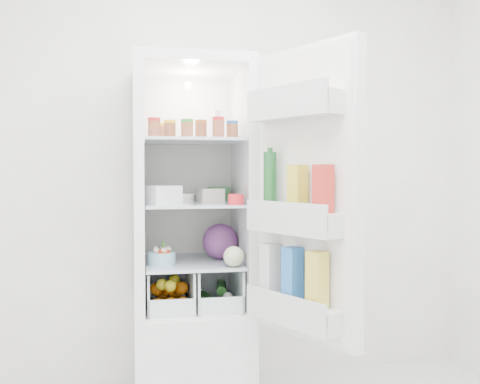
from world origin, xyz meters
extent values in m
cube|color=silver|center=(0.00, 1.50, 1.30)|extent=(3.00, 0.02, 2.60)
cube|color=silver|center=(-0.20, 1.21, 0.25)|extent=(0.60, 0.60, 0.50)
cube|color=silver|center=(-0.20, 1.21, 1.77)|extent=(0.60, 0.60, 0.05)
cube|color=silver|center=(-0.20, 1.49, 1.12)|extent=(0.60, 0.05, 1.25)
cube|color=silver|center=(-0.47, 1.21, 1.12)|extent=(0.05, 0.60, 1.25)
cube|color=silver|center=(0.07, 1.21, 1.12)|extent=(0.05, 0.60, 1.25)
cube|color=white|center=(-0.20, 1.46, 1.12)|extent=(0.50, 0.01, 1.25)
sphere|color=white|center=(-0.20, 1.42, 1.71)|extent=(0.05, 0.05, 0.05)
cube|color=#AEBCCB|center=(-0.20, 1.19, 0.74)|extent=(0.49, 0.53, 0.01)
cube|color=#AEBCCB|center=(-0.20, 1.19, 1.05)|extent=(0.49, 0.53, 0.02)
cube|color=#AEBCCB|center=(-0.20, 1.19, 1.38)|extent=(0.49, 0.53, 0.02)
cylinder|color=#B21919|center=(-0.40, 1.05, 1.43)|extent=(0.06, 0.06, 0.08)
cylinder|color=gold|center=(-0.32, 1.10, 1.43)|extent=(0.06, 0.06, 0.08)
cylinder|color=#267226|center=(-0.24, 1.02, 1.43)|extent=(0.06, 0.06, 0.08)
cylinder|color=brown|center=(-0.16, 1.12, 1.43)|extent=(0.06, 0.06, 0.08)
cylinder|color=#B21919|center=(-0.08, 1.05, 1.43)|extent=(0.06, 0.06, 0.08)
cylinder|color=#194C8C|center=(0.00, 1.10, 1.43)|extent=(0.06, 0.06, 0.08)
cylinder|color=#BF8C19|center=(-0.36, 1.28, 1.43)|extent=(0.06, 0.06, 0.08)
cylinder|color=white|center=(-0.06, 1.21, 1.47)|extent=(0.05, 0.05, 0.16)
cube|color=silver|center=(-0.36, 1.07, 1.10)|extent=(0.19, 0.19, 0.09)
cube|color=beige|center=(-0.10, 1.22, 1.09)|extent=(0.14, 0.14, 0.07)
cylinder|color=red|center=(-0.01, 0.96, 1.08)|extent=(0.09, 0.09, 0.05)
cube|color=silver|center=(-0.20, 1.37, 1.08)|extent=(0.18, 0.14, 0.04)
cube|color=#439554|center=(-0.03, 1.38, 1.10)|extent=(0.11, 0.14, 0.08)
sphere|color=#591E57|center=(-0.05, 1.22, 0.84)|extent=(0.19, 0.19, 0.19)
sphere|color=red|center=(-0.36, 1.08, 0.79)|extent=(0.09, 0.09, 0.09)
cylinder|color=#8CBAD1|center=(-0.36, 1.10, 0.78)|extent=(0.15, 0.15, 0.07)
sphere|color=#B2C392|center=(-0.02, 0.97, 0.80)|extent=(0.10, 0.10, 0.10)
sphere|color=orange|center=(-0.39, 1.06, 0.55)|extent=(0.07, 0.07, 0.07)
sphere|color=orange|center=(-0.32, 1.06, 0.55)|extent=(0.07, 0.07, 0.07)
sphere|color=orange|center=(-0.26, 1.06, 0.55)|extent=(0.07, 0.07, 0.07)
sphere|color=orange|center=(-0.39, 1.19, 0.61)|extent=(0.07, 0.07, 0.07)
sphere|color=orange|center=(-0.32, 1.19, 0.61)|extent=(0.07, 0.07, 0.07)
sphere|color=orange|center=(-0.26, 1.19, 0.61)|extent=(0.07, 0.07, 0.07)
sphere|color=orange|center=(-0.35, 1.31, 0.55)|extent=(0.07, 0.07, 0.07)
sphere|color=orange|center=(-0.28, 1.31, 0.55)|extent=(0.07, 0.07, 0.07)
sphere|color=yellow|center=(-0.36, 1.12, 0.64)|extent=(0.06, 0.06, 0.06)
sphere|color=yellow|center=(-0.29, 1.24, 0.64)|extent=(0.06, 0.06, 0.06)
sphere|color=yellow|center=(-0.32, 1.08, 0.64)|extent=(0.06, 0.06, 0.06)
cylinder|color=#1A4B19|center=(-0.12, 1.19, 0.54)|extent=(0.09, 0.21, 0.05)
cylinder|color=#1A4B19|center=(-0.04, 1.24, 0.59)|extent=(0.08, 0.21, 0.05)
sphere|color=white|center=(-0.08, 1.06, 0.54)|extent=(0.05, 0.05, 0.05)
sphere|color=white|center=(-0.03, 1.08, 0.57)|extent=(0.05, 0.05, 0.05)
cube|color=silver|center=(0.26, 0.66, 1.12)|extent=(0.33, 0.56, 1.30)
cube|color=white|center=(0.23, 0.64, 1.12)|extent=(0.26, 0.50, 1.26)
cube|color=silver|center=(0.19, 0.62, 1.50)|extent=(0.33, 0.50, 0.10)
cube|color=silver|center=(0.19, 0.62, 1.00)|extent=(0.33, 0.50, 0.10)
cube|color=silver|center=(0.19, 0.62, 0.60)|extent=(0.33, 0.50, 0.10)
sphere|color=#B0784F|center=(0.24, 0.51, 1.56)|extent=(0.05, 0.05, 0.05)
sphere|color=#B0784F|center=(0.20, 0.58, 1.56)|extent=(0.05, 0.05, 0.05)
sphere|color=#B0784F|center=(0.16, 0.65, 1.56)|extent=(0.05, 0.05, 0.05)
cylinder|color=#164F21|center=(0.11, 0.75, 1.18)|extent=(0.06, 0.06, 0.26)
cube|color=gold|center=(0.20, 0.59, 1.15)|extent=(0.09, 0.09, 0.20)
cube|color=red|center=(0.26, 0.45, 1.15)|extent=(0.09, 0.09, 0.20)
cube|color=silver|center=(0.11, 0.75, 0.77)|extent=(0.09, 0.09, 0.24)
cube|color=blue|center=(0.18, 0.62, 0.77)|extent=(0.09, 0.09, 0.24)
cube|color=yellow|center=(0.25, 0.48, 0.77)|extent=(0.09, 0.09, 0.24)
camera|label=1|loc=(-0.47, -1.62, 1.22)|focal=40.00mm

